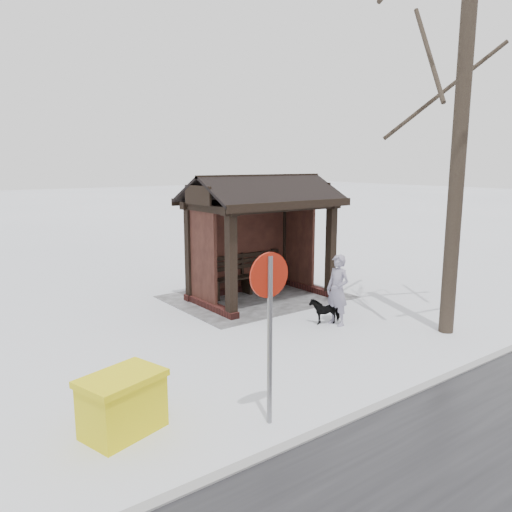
% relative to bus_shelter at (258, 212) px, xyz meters
% --- Properties ---
extents(ground, '(120.00, 120.00, 0.00)m').
position_rel_bus_shelter_xyz_m(ground, '(0.00, 0.16, -2.17)').
color(ground, white).
rests_on(ground, ground).
extents(kerb, '(120.00, 0.15, 0.06)m').
position_rel_bus_shelter_xyz_m(kerb, '(0.00, 5.66, -2.16)').
color(kerb, gray).
rests_on(kerb, ground).
extents(trampled_patch, '(4.20, 3.20, 0.02)m').
position_rel_bus_shelter_xyz_m(trampled_patch, '(0.00, -0.04, -2.16)').
color(trampled_patch, '#96969B').
rests_on(trampled_patch, ground).
extents(bus_shelter, '(3.60, 2.40, 3.09)m').
position_rel_bus_shelter_xyz_m(bus_shelter, '(0.00, 0.00, 0.00)').
color(bus_shelter, '#371614').
rests_on(bus_shelter, ground).
extents(tree_near, '(3.42, 3.42, 9.03)m').
position_rel_bus_shelter_xyz_m(tree_near, '(-1.50, 4.36, 3.99)').
color(tree_near, black).
rests_on(tree_near, ground).
extents(pedestrian, '(0.38, 0.56, 1.50)m').
position_rel_bus_shelter_xyz_m(pedestrian, '(-0.06, 2.72, -1.42)').
color(pedestrian, gray).
rests_on(pedestrian, ground).
extents(dog, '(0.70, 0.49, 0.54)m').
position_rel_bus_shelter_xyz_m(dog, '(0.06, 2.49, -1.90)').
color(dog, black).
rests_on(dog, ground).
extents(grit_bin, '(1.15, 0.94, 0.77)m').
position_rel_bus_shelter_xyz_m(grit_bin, '(5.21, 4.15, -1.78)').
color(grit_bin, yellow).
rests_on(grit_bin, ground).
extents(road_sign, '(0.58, 0.09, 2.27)m').
position_rel_bus_shelter_xyz_m(road_sign, '(3.58, 5.05, -0.52)').
color(road_sign, slate).
rests_on(road_sign, ground).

